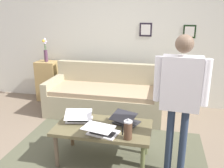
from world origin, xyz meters
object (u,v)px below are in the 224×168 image
Objects in this scene: laptop_center at (79,118)px; person_standing at (181,90)px; couch at (105,97)px; side_shelf at (48,81)px; french_press at (128,130)px; laptop_left at (125,120)px; laptop_right at (102,131)px; flower_vase at (46,52)px; coffee_table at (103,130)px.

person_standing is (-1.20, 0.15, 0.51)m from laptop_center.
couch reaches higher than laptop_center.
french_press is at bearing 133.73° from side_shelf.
couch reaches higher than side_shelf.
person_standing reaches higher than laptop_center.
french_press reaches higher than laptop_left.
laptop_right is (0.22, 0.33, 0.00)m from laptop_left.
laptop_left is 2.61m from side_shelf.
french_press is 0.70m from person_standing.
french_press is at bearing 133.74° from flower_vase.
laptop_left reaches higher than laptop_center.
laptop_center is at bearing 126.67° from side_shelf.
laptop_center is at bearing 126.69° from flower_vase.
couch is 1.28× the size of person_standing.
side_shelf is at bearing -42.19° from laptop_left.
flower_vase is (1.68, -1.88, 0.60)m from coffee_table.
coffee_table is 2.81× the size of laptop_right.
side_shelf is 0.51× the size of person_standing.
laptop_center is (0.59, 0.05, -0.00)m from laptop_left.
couch is 1.50m from coffee_table.
couch is 1.72m from laptop_right.
flower_vase is (1.72, -2.09, 0.50)m from laptop_right.
coffee_table is at bearing 26.06° from laptop_left.
person_standing is at bearing 174.85° from coffee_table.
french_press is 0.51× the size of flower_vase.
laptop_center is at bearing -7.19° from person_standing.
laptop_center is at bearing -24.39° from french_press.
laptop_center is (0.00, 1.38, 0.21)m from couch.
laptop_right is at bearing -4.34° from french_press.
flower_vase reaches higher than side_shelf.
side_shelf is at bearing -50.58° from laptop_right.
flower_vase reaches higher than laptop_right.
flower_vase reaches higher than laptop_left.
flower_vase is (0.00, -0.00, 0.61)m from side_shelf.
couch is at bearing -68.24° from french_press.
person_standing is at bearing 142.45° from side_shelf.
laptop_right is at bearing 9.04° from person_standing.
french_press is 2.95m from flower_vase.
laptop_center is 0.46× the size of side_shelf.
flower_vase is at bearing -46.26° from french_press.
side_shelf is (1.68, -1.88, -0.01)m from coffee_table.
laptop_center is 0.92× the size of laptop_right.
laptop_left is 1.64× the size of french_press.
laptop_right is 0.31m from french_press.
person_standing reaches higher than coffee_table.
person_standing is (-0.87, 0.08, 0.60)m from coffee_table.
coffee_table is at bearing 131.81° from flower_vase.
flower_vase is (1.93, -1.75, 0.50)m from laptop_left.
couch is at bearing -77.41° from laptop_right.
laptop_left is at bearing -153.94° from coffee_table.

